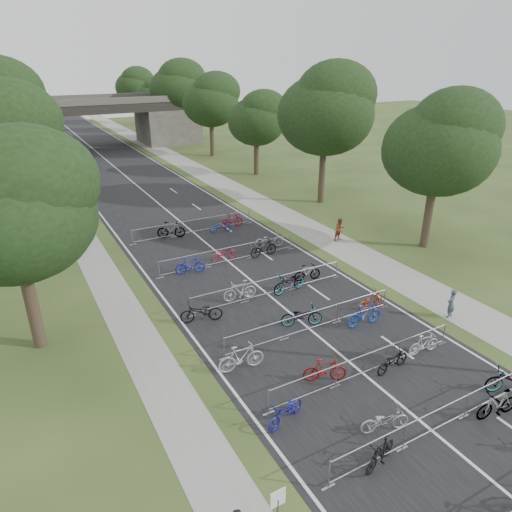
{
  "coord_description": "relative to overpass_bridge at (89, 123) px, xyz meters",
  "views": [
    {
      "loc": [
        -11.31,
        -4.0,
        12.07
      ],
      "look_at": [
        0.77,
        17.91,
        1.1
      ],
      "focal_mm": 32.0,
      "sensor_mm": 36.0,
      "label": 1
    }
  ],
  "objects": [
    {
      "name": "road",
      "position": [
        0.0,
        -15.0,
        -3.53
      ],
      "size": [
        11.0,
        140.0,
        0.01
      ],
      "primitive_type": "cube",
      "color": "black",
      "rests_on": "ground"
    },
    {
      "name": "sidewalk_right",
      "position": [
        8.0,
        -15.0,
        -3.53
      ],
      "size": [
        3.0,
        140.0,
        0.01
      ],
      "primitive_type": "cube",
      "color": "gray",
      "rests_on": "ground"
    },
    {
      "name": "sidewalk_left",
      "position": [
        -7.5,
        -15.0,
        -3.53
      ],
      "size": [
        2.0,
        140.0,
        0.01
      ],
      "primitive_type": "cube",
      "color": "gray",
      "rests_on": "ground"
    },
    {
      "name": "lane_markings",
      "position": [
        0.0,
        -15.0,
        -3.53
      ],
      "size": [
        0.12,
        140.0,
        0.0
      ],
      "primitive_type": "cube",
      "color": "silver",
      "rests_on": "ground"
    },
    {
      "name": "overpass_bridge",
      "position": [
        0.0,
        0.0,
        0.0
      ],
      "size": [
        31.0,
        8.0,
        7.05
      ],
      "color": "#43403C",
      "rests_on": "ground"
    },
    {
      "name": "park_sign",
      "position": [
        -6.8,
        -62.0,
        -2.27
      ],
      "size": [
        0.45,
        0.06,
        1.83
      ],
      "color": "#4C4C51",
      "rests_on": "ground"
    },
    {
      "name": "tree_left_0",
      "position": [
        -11.39,
        -49.07,
        2.96
      ],
      "size": [
        6.72,
        6.72,
        10.25
      ],
      "color": "#33261C",
      "rests_on": "ground"
    },
    {
      "name": "tree_right_0",
      "position": [
        13.11,
        -49.07,
        3.39
      ],
      "size": [
        7.17,
        7.17,
        10.93
      ],
      "color": "#33261C",
      "rests_on": "ground"
    },
    {
      "name": "tree_right_1",
      "position": [
        13.11,
        -37.07,
        4.37
      ],
      "size": [
        8.18,
        8.18,
        12.47
      ],
      "color": "#33261C",
      "rests_on": "ground"
    },
    {
      "name": "tree_right_2",
      "position": [
        13.11,
        -25.07,
        2.41
      ],
      "size": [
        6.16,
        6.16,
        9.39
      ],
      "color": "#33261C",
      "rests_on": "ground"
    },
    {
      "name": "tree_right_3",
      "position": [
        13.11,
        -13.07,
        3.39
      ],
      "size": [
        7.17,
        7.17,
        10.93
      ],
      "color": "#33261C",
      "rests_on": "ground"
    },
    {
      "name": "tree_right_4",
      "position": [
        13.11,
        -1.07,
        4.37
      ],
      "size": [
        8.18,
        8.18,
        12.47
      ],
      "color": "#33261C",
      "rests_on": "ground"
    },
    {
      "name": "tree_right_5",
      "position": [
        13.11,
        10.93,
        2.41
      ],
      "size": [
        6.16,
        6.16,
        9.39
      ],
      "color": "#33261C",
      "rests_on": "ground"
    },
    {
      "name": "tree_right_6",
      "position": [
        13.11,
        22.93,
        3.39
      ],
      "size": [
        7.17,
        7.17,
        10.93
      ],
      "color": "#33261C",
      "rests_on": "ground"
    },
    {
      "name": "barrier_row_1",
      "position": [
        0.0,
        -61.4,
        -2.99
      ],
      "size": [
        9.7,
        0.08,
        1.1
      ],
      "color": "#96989D",
      "rests_on": "ground"
    },
    {
      "name": "barrier_row_2",
      "position": [
        0.0,
        -57.8,
        -2.99
      ],
      "size": [
        9.7,
        0.08,
        1.1
      ],
      "color": "#96989D",
      "rests_on": "ground"
    },
    {
      "name": "barrier_row_3",
      "position": [
        0.0,
        -54.0,
        -2.99
      ],
      "size": [
        9.7,
        0.08,
        1.1
      ],
      "color": "#96989D",
      "rests_on": "ground"
    },
    {
      "name": "barrier_row_4",
      "position": [
        0.0,
        -50.0,
        -2.99
      ],
      "size": [
        9.7,
        0.08,
        1.1
      ],
      "color": "#96989D",
      "rests_on": "ground"
    },
    {
      "name": "barrier_row_5",
      "position": [
        0.0,
        -45.0,
        -2.99
      ],
      "size": [
        9.7,
        0.08,
        1.1
      ],
      "color": "#96989D",
      "rests_on": "ground"
    },
    {
      "name": "barrier_row_6",
      "position": [
        0.0,
        -39.0,
        -2.99
      ],
      "size": [
        9.7,
        0.08,
        1.1
      ],
      "color": "#96989D",
      "rests_on": "ground"
    },
    {
      "name": "bike_4",
      "position": [
        -2.64,
        -61.5,
        -3.04
      ],
      "size": [
        1.7,
        0.91,
        0.98
      ],
      "primitive_type": "imported",
      "rotation": [
        0.0,
        0.0,
        5.0
      ],
      "color": "black",
      "rests_on": "ground"
    },
    {
      "name": "bike_5",
      "position": [
        -1.5,
        -60.48,
        -3.06
      ],
      "size": [
        1.91,
        1.12,
        0.95
      ],
      "primitive_type": "imported",
      "rotation": [
        0.0,
        0.0,
        1.28
      ],
      "color": "#97979E",
      "rests_on": "ground"
    },
    {
      "name": "bike_6",
      "position": [
        2.58,
        -61.91,
        -2.98
      ],
      "size": [
        1.9,
        0.82,
        1.11
      ],
      "primitive_type": "imported",
      "rotation": [
        0.0,
        0.0,
        4.55
      ],
      "color": "#96989D",
      "rests_on": "ground"
    },
    {
      "name": "bike_7",
      "position": [
        4.3,
        -61.31,
        -2.98
      ],
      "size": [
        2.22,
        1.57,
        1.11
      ],
      "primitive_type": "imported",
      "rotation": [
        0.0,
        0.0,
        4.27
      ],
      "color": "#96989D",
      "rests_on": "ground"
    },
    {
      "name": "bike_8",
      "position": [
        -4.3,
        -58.47,
        -3.05
      ],
      "size": [
        1.94,
        1.18,
        0.96
      ],
      "primitive_type": "imported",
      "rotation": [
        0.0,
        0.0,
        5.03
      ],
      "color": "navy",
      "rests_on": "ground"
    },
    {
      "name": "bike_9",
      "position": [
        -1.68,
        -57.29,
        -3.0
      ],
      "size": [
        1.83,
        1.22,
        1.07
      ],
      "primitive_type": "imported",
      "rotation": [
        0.0,
        0.0,
        1.13
      ],
      "color": "maroon",
      "rests_on": "ground"
    },
    {
      "name": "bike_10",
      "position": [
        1.19,
        -58.09,
        -3.05
      ],
      "size": [
        1.89,
        0.84,
        0.96
      ],
      "primitive_type": "imported",
      "rotation": [
        0.0,
        0.0,
        1.69
      ],
      "color": "black",
      "rests_on": "ground"
    },
    {
      "name": "bike_11",
      "position": [
        3.28,
        -57.87,
        -3.05
      ],
      "size": [
        1.65,
        0.61,
        0.97
      ],
      "primitive_type": "imported",
      "rotation": [
        0.0,
        0.0,
        1.47
      ],
      "color": "#B6B6BE",
      "rests_on": "ground"
    },
    {
      "name": "bike_12",
      "position": [
        -4.3,
        -55.03,
        -2.93
      ],
      "size": [
        2.07,
        0.83,
        1.21
      ],
      "primitive_type": "imported",
      "rotation": [
        0.0,
        0.0,
        1.44
      ],
      "color": "#A5A5AD",
      "rests_on": "ground"
    },
    {
      "name": "bike_13",
      "position": [
        -0.17,
        -53.37,
        -3.0
      ],
      "size": [
        2.15,
        1.4,
        1.07
      ],
      "primitive_type": "imported",
      "rotation": [
        0.0,
        0.0,
        1.2
      ],
      "color": "#96989D",
      "rests_on": "ground"
    },
    {
      "name": "bike_14",
      "position": [
        2.5,
        -54.84,
        -2.94
      ],
      "size": [
        2.02,
        0.71,
        1.19
      ],
      "primitive_type": "imported",
      "rotation": [
        0.0,
        0.0,
        1.5
      ],
      "color": "navy",
      "rests_on": "ground"
    },
    {
      "name": "bike_15",
      "position": [
        3.87,
        -53.75,
        -3.05
      ],
      "size": [
        1.9,
        0.87,
        0.96
      ],
      "primitive_type": "imported",
      "rotation": [
        0.0,
        0.0,
        1.7
      ],
      "color": "maroon",
      "rests_on": "ground"
    },
    {
      "name": "bike_16",
      "position": [
        -4.3,
        -50.72,
        -2.98
      ],
      "size": [
        2.22,
        1.31,
        1.1
      ],
      "primitive_type": "imported",
      "rotation": [
        0.0,
        0.0,
        4.42
      ],
      "color": "black",
      "rests_on": "ground"
    },
    {
      "name": "bike_17",
      "position": [
        -1.64,
        -49.67,
        -2.97
      ],
      "size": [
        1.93,
        0.71,
        1.13
      ],
      "primitive_type": "imported",
      "rotation": [
        0.0,
        0.0,
        4.62
      ],
      "color": "#A09FA6",
      "rests_on": "ground"
    },
    {
      "name": "bike_18",
      "position": [
        1.21,
        -50.16,
        -2.97
      ],
      "size": [
        2.24,
        1.03,
        1.14
      ],
      "primitive_type": "imported",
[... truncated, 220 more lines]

